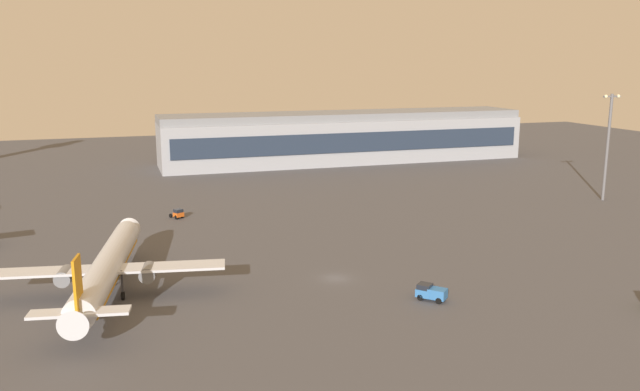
# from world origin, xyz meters

# --- Properties ---
(ground_plane) EXTENTS (416.00, 416.00, 0.00)m
(ground_plane) POSITION_xyz_m (0.00, 0.00, 0.00)
(ground_plane) COLOR #4C4C51
(terminal_building) EXTENTS (120.22, 22.40, 16.40)m
(terminal_building) POSITION_xyz_m (41.65, 110.63, 8.09)
(terminal_building) COLOR #9EA3AD
(terminal_building) RESTS_ON ground
(airplane_mid_apron) EXTENTS (33.34, 42.64, 10.97)m
(airplane_mid_apron) POSITION_xyz_m (-33.34, 3.12, 4.15)
(airplane_mid_apron) COLOR silver
(airplane_mid_apron) RESTS_ON ground
(maintenance_van) EXTENTS (4.26, 4.37, 2.25)m
(maintenance_van) POSITION_xyz_m (9.59, -12.83, 1.18)
(maintenance_van) COLOR #3372BF
(maintenance_van) RESTS_ON ground
(pushback_tug) EXTENTS (3.06, 3.56, 2.05)m
(pushback_tug) POSITION_xyz_m (-19.26, 46.65, 1.07)
(pushback_tug) COLOR #D85919
(pushback_tug) RESTS_ON ground
(apron_light_east) EXTENTS (4.80, 0.90, 25.35)m
(apron_light_east) POSITION_xyz_m (80.13, 34.06, 14.51)
(apron_light_east) COLOR slate
(apron_light_east) RESTS_ON ground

